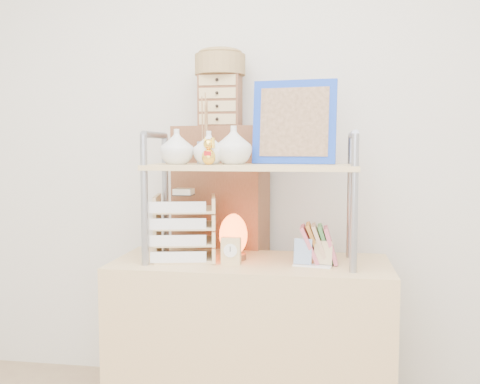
% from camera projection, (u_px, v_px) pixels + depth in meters
% --- Properties ---
extents(desk, '(1.20, 0.50, 0.75)m').
position_uv_depth(desk, '(251.00, 344.00, 2.37)').
color(desk, tan).
rests_on(desk, ground).
extents(cabinet, '(0.48, 0.30, 1.35)m').
position_uv_depth(cabinet, '(222.00, 259.00, 2.74)').
color(cabinet, brown).
rests_on(cabinet, ground).
extents(hutch, '(0.90, 0.34, 0.79)m').
position_uv_depth(hutch, '(242.00, 160.00, 2.32)').
color(hutch, gray).
rests_on(hutch, desk).
extents(letter_tray, '(0.30, 0.29, 0.32)m').
position_uv_depth(letter_tray, '(184.00, 231.00, 2.36)').
color(letter_tray, '#DEC785').
rests_on(letter_tray, desk).
extents(salt_lamp, '(0.13, 0.13, 0.20)m').
position_uv_depth(salt_lamp, '(233.00, 236.00, 2.37)').
color(salt_lamp, brown).
rests_on(salt_lamp, desk).
extents(desk_clock, '(0.08, 0.04, 0.12)m').
position_uv_depth(desk_clock, '(231.00, 251.00, 2.26)').
color(desk_clock, tan).
rests_on(desk_clock, desk).
extents(postcard_stand, '(0.17, 0.07, 0.11)m').
position_uv_depth(postcard_stand, '(312.00, 258.00, 2.23)').
color(postcard_stand, white).
rests_on(postcard_stand, desk).
extents(drawer_chest, '(0.20, 0.16, 0.25)m').
position_uv_depth(drawer_chest, '(220.00, 101.00, 2.65)').
color(drawer_chest, brown).
rests_on(drawer_chest, cabinet).
extents(woven_basket, '(0.25, 0.25, 0.10)m').
position_uv_depth(woven_basket, '(220.00, 65.00, 2.64)').
color(woven_basket, olive).
rests_on(woven_basket, drawer_chest).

